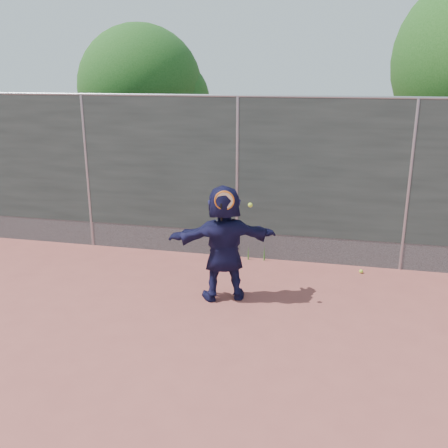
# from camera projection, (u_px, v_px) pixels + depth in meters

# --- Properties ---
(ground) EXTENTS (80.00, 80.00, 0.00)m
(ground) POSITION_uv_depth(u_px,v_px,m) (183.00, 352.00, 6.35)
(ground) COLOR #9E4C42
(ground) RESTS_ON ground
(player) EXTENTS (1.77, 1.09, 1.82)m
(player) POSITION_uv_depth(u_px,v_px,m) (224.00, 243.00, 7.61)
(player) COLOR #15153A
(player) RESTS_ON ground
(ball_ground) EXTENTS (0.07, 0.07, 0.07)m
(ball_ground) POSITION_uv_depth(u_px,v_px,m) (361.00, 271.00, 8.80)
(ball_ground) COLOR #B9DD31
(ball_ground) RESTS_ON ground
(fence) EXTENTS (20.00, 0.06, 3.03)m
(fence) POSITION_uv_depth(u_px,v_px,m) (237.00, 175.00, 9.15)
(fence) COLOR #38423D
(fence) RESTS_ON ground
(swing_action) EXTENTS (0.55, 0.16, 0.51)m
(swing_action) POSITION_uv_depth(u_px,v_px,m) (227.00, 202.00, 7.21)
(swing_action) COLOR #CE5F13
(swing_action) RESTS_ON ground
(tree_left) EXTENTS (3.15, 3.00, 4.53)m
(tree_left) POSITION_uv_depth(u_px,v_px,m) (147.00, 91.00, 12.19)
(tree_left) COLOR #382314
(tree_left) RESTS_ON ground
(weed_clump) EXTENTS (0.68, 0.07, 0.30)m
(weed_clump) POSITION_uv_depth(u_px,v_px,m) (251.00, 253.00, 9.41)
(weed_clump) COLOR #387226
(weed_clump) RESTS_ON ground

